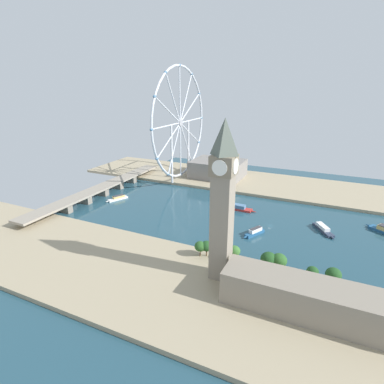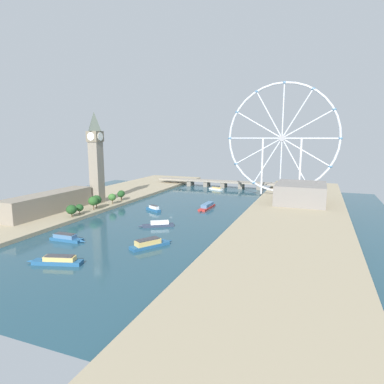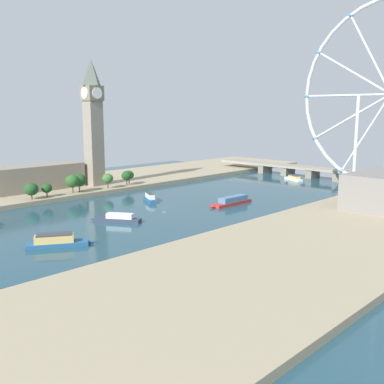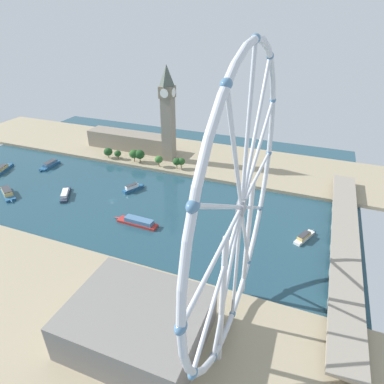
{
  "view_description": "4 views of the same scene",
  "coord_description": "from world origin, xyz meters",
  "views": [
    {
      "loc": [
        -245.6,
        -42.15,
        113.75
      ],
      "look_at": [
        -2.43,
        71.78,
        20.31
      ],
      "focal_mm": 29.22,
      "sensor_mm": 36.0,
      "label": 1
    },
    {
      "loc": [
        126.85,
        -270.98,
        71.66
      ],
      "look_at": [
        -3.36,
        63.05,
        11.47
      ],
      "focal_mm": 30.6,
      "sensor_mm": 36.0,
      "label": 2
    },
    {
      "loc": [
        206.47,
        -188.81,
        59.95
      ],
      "look_at": [
        -0.91,
        25.72,
        6.82
      ],
      "focal_mm": 43.08,
      "sensor_mm": 36.0,
      "label": 3
    },
    {
      "loc": [
        198.96,
        151.43,
        141.12
      ],
      "look_at": [
        -22.81,
        63.77,
        9.4
      ],
      "focal_mm": 31.01,
      "sensor_mm": 36.0,
      "label": 4
    }
  ],
  "objects": [
    {
      "name": "tour_boat_4",
      "position": [
        22.78,
        38.26,
        2.24
      ],
      "size": [
        8.28,
        37.36,
        5.21
      ],
      "rotation": [
        0.0,
        0.0,
        4.69
      ],
      "color": "#B22D28",
      "rests_on": "ground_plane"
    },
    {
      "name": "tour_boat_0",
      "position": [
        -4.39,
        155.71,
        1.89
      ],
      "size": [
        23.76,
        13.15,
        4.74
      ],
      "rotation": [
        0.0,
        0.0,
        2.72
      ],
      "color": "white",
      "rests_on": "ground_plane"
    },
    {
      "name": "tree_row_embankment",
      "position": [
        -72.69,
        -11.16,
        10.6
      ],
      "size": [
        11.83,
        90.72,
        12.92
      ],
      "color": "#513823",
      "rests_on": "riverbank_left"
    },
    {
      "name": "clock_tower",
      "position": [
        -90.92,
        11.45,
        52.05
      ],
      "size": [
        13.79,
        13.79,
        94.46
      ],
      "color": "gray",
      "rests_on": "riverbank_left"
    },
    {
      "name": "ferris_wheel",
      "position": [
        84.35,
        127.81,
        69.8
      ],
      "size": [
        130.11,
        3.2,
        131.62
      ],
      "color": "silver",
      "rests_on": "riverbank_right"
    },
    {
      "name": "riverbank_left",
      "position": [
        -109.42,
        0.0,
        1.5
      ],
      "size": [
        90.0,
        520.0,
        3.0
      ],
      "primitive_type": "cube",
      "color": "tan",
      "rests_on": "ground_plane"
    },
    {
      "name": "tour_boat_3",
      "position": [
        -22.64,
        7.65,
        2.36
      ],
      "size": [
        21.47,
        13.19,
        5.81
      ],
      "rotation": [
        0.0,
        0.0,
        2.67
      ],
      "color": "#235684",
      "rests_on": "ground_plane"
    },
    {
      "name": "parliament_block",
      "position": [
        -103.44,
        -44.13,
        12.01
      ],
      "size": [
        22.0,
        95.16,
        18.02
      ],
      "primitive_type": "cube",
      "color": "gray",
      "rests_on": "riverbank_left"
    },
    {
      "name": "riverside_hall",
      "position": [
        110.29,
        88.91,
        13.27
      ],
      "size": [
        49.84,
        62.04,
        20.53
      ],
      "primitive_type": "cube",
      "color": "gray",
      "rests_on": "riverbank_right"
    },
    {
      "name": "tour_boat_1",
      "position": [
        7.77,
        -41.51,
        1.91
      ],
      "size": [
        27.03,
        18.98,
        4.74
      ],
      "rotation": [
        0.0,
        0.0,
        3.7
      ],
      "color": "#2D384C",
      "rests_on": "ground_plane"
    },
    {
      "name": "riverbank_right",
      "position": [
        109.42,
        0.0,
        1.5
      ],
      "size": [
        90.0,
        520.0,
        3.0
      ],
      "primitive_type": "cube",
      "color": "tan",
      "rests_on": "ground_plane"
    },
    {
      "name": "river_bridge",
      "position": [
        0.0,
        180.7,
        6.92
      ],
      "size": [
        200.84,
        17.32,
        9.52
      ],
      "color": "gray",
      "rests_on": "ground_plane"
    },
    {
      "name": "ground_plane",
      "position": [
        0.0,
        0.0,
        0.0
      ],
      "size": [
        388.84,
        388.84,
        0.0
      ],
      "primitive_type": "plane",
      "color": "#234756"
    }
  ]
}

